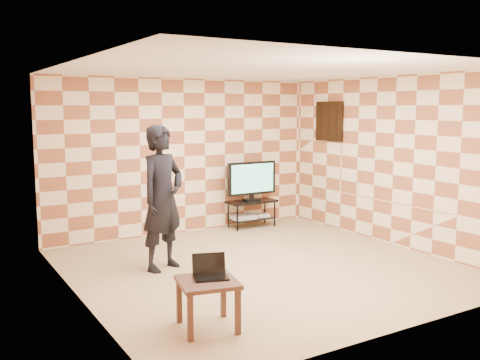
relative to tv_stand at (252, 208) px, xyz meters
name	(u,v)px	position (x,y,z in m)	size (l,w,h in m)	color
floor	(262,267)	(-1.21, -2.20, -0.36)	(5.00, 5.00, 0.00)	tan
wall_back	(184,156)	(-1.21, 0.30, 0.99)	(5.00, 0.02, 2.70)	#F8DFBA
wall_front	(406,196)	(-1.21, -4.70, 0.99)	(5.00, 0.02, 2.70)	#F8DFBA
wall_left	(76,184)	(-3.71, -2.20, 0.99)	(0.02, 5.00, 2.70)	#F8DFBA
wall_right	(393,161)	(1.29, -2.20, 0.99)	(0.02, 5.00, 2.70)	#F8DFBA
ceiling	(263,69)	(-1.21, -2.20, 2.34)	(5.00, 5.00, 0.02)	white
wall_art	(329,121)	(1.26, -0.65, 1.59)	(0.04, 0.72, 0.72)	black
tv_stand	(252,208)	(0.00, 0.00, 0.00)	(0.92, 0.41, 0.50)	black
tv	(252,179)	(0.00, 0.00, 0.53)	(0.99, 0.19, 0.72)	black
dvd_player	(243,217)	(-0.18, 0.02, -0.16)	(0.44, 0.31, 0.07)	#ADADB0
game_console	(263,215)	(0.24, -0.01, -0.16)	(0.24, 0.17, 0.05)	silver
side_table	(208,289)	(-2.82, -3.66, 0.05)	(0.67, 0.67, 0.50)	#372117
laptop	(210,272)	(-2.76, -3.59, 0.19)	(0.41, 0.36, 0.23)	black
person	(162,198)	(-2.41, -1.57, 0.62)	(0.72, 0.47, 1.97)	black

